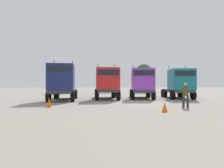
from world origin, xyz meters
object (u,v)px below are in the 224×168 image
object	(u,v)px
traffic_cone_mid	(49,103)
visitor_with_camera	(186,93)
semi_truck_navy	(62,82)
semi_truck_teal	(179,83)
semi_truck_purple	(142,83)
semi_truck_red	(107,83)
traffic_cone_near	(165,107)

from	to	relation	value
traffic_cone_mid	visitor_with_camera	bearing A→B (deg)	-12.07
semi_truck_navy	visitor_with_camera	xyz separation A→B (m)	(8.98, -7.15, -0.86)
semi_truck_teal	traffic_cone_mid	xyz separation A→B (m)	(-13.55, -5.16, -1.44)
semi_truck_purple	traffic_cone_mid	size ratio (longest dim) A/B	9.15
semi_truck_purple	visitor_with_camera	xyz separation A→B (m)	(0.24, -7.84, -0.79)
semi_truck_teal	traffic_cone_mid	distance (m)	14.57
semi_truck_red	visitor_with_camera	distance (m)	9.04
semi_truck_navy	visitor_with_camera	distance (m)	11.51
semi_truck_teal	traffic_cone_near	distance (m)	10.96
semi_truck_navy	semi_truck_teal	distance (m)	13.08
visitor_with_camera	traffic_cone_mid	size ratio (longest dim) A/B	2.48
visitor_with_camera	traffic_cone_mid	xyz separation A→B (m)	(-9.45, 2.02, -0.66)
semi_truck_teal	visitor_with_camera	xyz separation A→B (m)	(-4.10, -7.18, -0.78)
semi_truck_purple	traffic_cone_near	size ratio (longest dim) A/B	11.17
traffic_cone_mid	semi_truck_purple	bearing A→B (deg)	32.27
semi_truck_purple	traffic_cone_mid	bearing A→B (deg)	-42.61
semi_truck_red	semi_truck_teal	bearing A→B (deg)	89.69
traffic_cone_near	traffic_cone_mid	xyz separation A→B (m)	(-7.05, 3.54, 0.06)
visitor_with_camera	semi_truck_navy	bearing A→B (deg)	86.72
semi_truck_purple	semi_truck_red	bearing A→B (deg)	-75.97
semi_truck_teal	traffic_cone_mid	size ratio (longest dim) A/B	8.77
semi_truck_red	semi_truck_teal	xyz separation A→B (m)	(8.40, -0.73, -0.01)
semi_truck_navy	traffic_cone_mid	xyz separation A→B (m)	(-0.47, -5.13, -1.52)
semi_truck_red	semi_truck_purple	bearing A→B (deg)	93.59
semi_truck_purple	visitor_with_camera	distance (m)	7.88
semi_truck_red	visitor_with_camera	size ratio (longest dim) A/B	3.59
semi_truck_teal	traffic_cone_near	xyz separation A→B (m)	(-6.50, -8.70, -1.51)
traffic_cone_near	traffic_cone_mid	size ratio (longest dim) A/B	0.82
semi_truck_purple	traffic_cone_mid	distance (m)	10.99
semi_truck_navy	semi_truck_red	distance (m)	4.74
semi_truck_red	traffic_cone_near	xyz separation A→B (m)	(1.91, -9.43, -1.51)
semi_truck_navy	semi_truck_purple	world-z (taller)	semi_truck_navy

